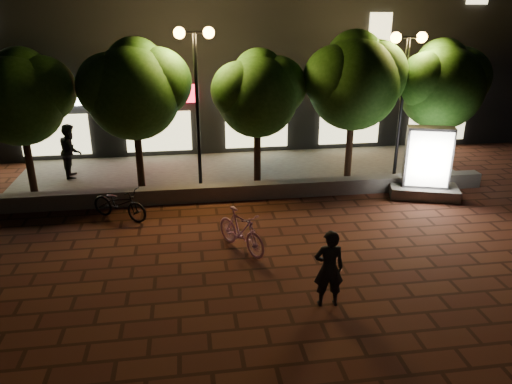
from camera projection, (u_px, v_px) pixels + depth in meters
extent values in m
plane|color=#4E2518|center=(269.00, 257.00, 12.10)|extent=(80.00, 80.00, 0.00)
cube|color=slate|center=(248.00, 191.00, 15.70)|extent=(16.00, 0.45, 0.50)
cube|color=slate|center=(240.00, 172.00, 18.08)|extent=(16.00, 5.00, 0.08)
cube|color=black|center=(222.00, 25.00, 22.29)|extent=(28.00, 8.00, 10.00)
cube|color=white|center=(49.00, 97.00, 18.46)|extent=(3.20, 0.12, 0.70)
cube|color=beige|center=(55.00, 135.00, 19.00)|extent=(2.60, 0.10, 1.60)
cube|color=red|center=(156.00, 94.00, 19.01)|extent=(3.20, 0.12, 0.70)
cube|color=beige|center=(159.00, 132.00, 19.55)|extent=(2.60, 0.10, 1.60)
cube|color=#449FD4|center=(257.00, 92.00, 19.55)|extent=(3.20, 0.12, 0.70)
cube|color=beige|center=(257.00, 128.00, 20.09)|extent=(2.60, 0.10, 1.60)
cube|color=orange|center=(352.00, 89.00, 20.09)|extent=(3.20, 0.12, 0.70)
cube|color=beige|center=(349.00, 125.00, 20.63)|extent=(2.60, 0.10, 1.60)
cube|color=silver|center=(442.00, 87.00, 20.63)|extent=(3.20, 0.12, 0.70)
cube|color=beige|center=(437.00, 122.00, 21.17)|extent=(2.60, 0.10, 1.60)
cube|color=beige|center=(380.00, 28.00, 19.36)|extent=(0.90, 0.10, 1.20)
cylinder|color=black|center=(29.00, 159.00, 15.70)|extent=(0.24, 0.24, 2.25)
sphere|color=#2A5819|center=(19.00, 101.00, 15.02)|extent=(2.80, 2.80, 2.80)
sphere|color=#2A5819|center=(42.00, 89.00, 15.19)|extent=(2.10, 2.10, 2.10)
sphere|color=#2A5819|center=(21.00, 76.00, 15.10)|extent=(1.82, 1.82, 1.82)
cylinder|color=black|center=(139.00, 153.00, 16.16)|extent=(0.24, 0.24, 2.34)
sphere|color=#2A5819|center=(133.00, 93.00, 15.44)|extent=(3.00, 3.00, 3.00)
sphere|color=#2A5819|center=(157.00, 82.00, 15.62)|extent=(2.25, 2.25, 2.25)
sphere|color=#2A5819|center=(110.00, 87.00, 15.12)|extent=(2.10, 2.10, 2.10)
sphere|color=#2A5819|center=(135.00, 68.00, 15.50)|extent=(1.95, 1.95, 1.95)
cylinder|color=black|center=(257.00, 150.00, 16.72)|extent=(0.24, 0.24, 2.21)
sphere|color=#2A5819|center=(257.00, 97.00, 16.06)|extent=(2.70, 2.70, 2.70)
sphere|color=#2A5819|center=(276.00, 86.00, 16.23)|extent=(2.03, 2.03, 2.02)
sphere|color=#2A5819|center=(240.00, 90.00, 15.75)|extent=(1.89, 1.89, 1.89)
sphere|color=#2A5819|center=(259.00, 75.00, 16.15)|extent=(1.76, 1.76, 1.76)
cylinder|color=black|center=(349.00, 144.00, 17.13)|extent=(0.24, 0.24, 2.43)
sphere|color=#2A5819|center=(354.00, 84.00, 16.39)|extent=(3.10, 3.10, 3.10)
sphere|color=#2A5819|center=(374.00, 74.00, 16.57)|extent=(2.33, 2.33, 2.33)
sphere|color=#2A5819|center=(336.00, 78.00, 16.06)|extent=(2.17, 2.17, 2.17)
sphere|color=#2A5819|center=(355.00, 60.00, 16.44)|extent=(2.01, 2.02, 2.02)
cylinder|color=black|center=(434.00, 142.00, 17.59)|extent=(0.24, 0.24, 2.29)
sphere|color=#2A5819|center=(441.00, 88.00, 16.89)|extent=(2.90, 2.90, 2.90)
sphere|color=#2A5819|center=(459.00, 78.00, 17.06)|extent=(2.18, 2.17, 2.17)
sphere|color=#2A5819|center=(427.00, 82.00, 16.57)|extent=(2.03, 2.03, 2.03)
sphere|color=#2A5819|center=(442.00, 65.00, 16.96)|extent=(1.89, 1.88, 1.88)
cylinder|color=black|center=(198.00, 113.00, 15.76)|extent=(0.12, 0.12, 5.00)
cylinder|color=black|center=(194.00, 33.00, 14.86)|extent=(0.90, 0.08, 0.08)
sphere|color=#F2A43C|center=(179.00, 33.00, 14.80)|extent=(0.36, 0.36, 0.36)
sphere|color=#F2A43C|center=(209.00, 33.00, 14.92)|extent=(0.36, 0.36, 0.36)
cylinder|color=black|center=(401.00, 110.00, 16.75)|extent=(0.12, 0.12, 4.80)
cylinder|color=black|center=(409.00, 37.00, 15.88)|extent=(0.90, 0.08, 0.08)
sphere|color=#F2A43C|center=(396.00, 38.00, 15.82)|extent=(0.36, 0.36, 0.36)
sphere|color=#F2A43C|center=(422.00, 37.00, 15.94)|extent=(0.36, 0.36, 0.36)
cube|color=slate|center=(423.00, 191.00, 15.85)|extent=(2.37, 1.69, 0.36)
cube|color=#4C4C51|center=(428.00, 157.00, 15.44)|extent=(1.51, 0.91, 1.97)
cube|color=white|center=(429.00, 160.00, 15.20)|extent=(1.24, 0.44, 1.79)
cube|color=white|center=(427.00, 155.00, 15.67)|extent=(1.24, 0.44, 1.79)
imported|color=pink|center=(241.00, 231.00, 12.24)|extent=(1.38, 1.83, 1.10)
imported|color=black|center=(329.00, 268.00, 9.88)|extent=(0.66, 0.46, 1.71)
imported|color=black|center=(119.00, 203.00, 14.09)|extent=(1.91, 1.52, 0.97)
imported|color=black|center=(71.00, 151.00, 17.21)|extent=(0.83, 1.01, 1.92)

